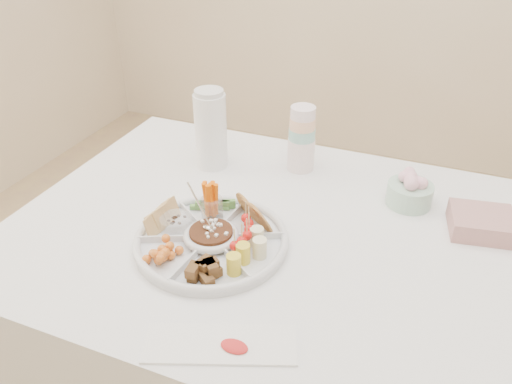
% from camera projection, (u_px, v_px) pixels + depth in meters
% --- Properties ---
extents(dining_table, '(1.52, 1.02, 0.76)m').
position_uv_depth(dining_table, '(293.00, 335.00, 1.50)').
color(dining_table, white).
rests_on(dining_table, floor).
extents(party_tray, '(0.50, 0.50, 0.04)m').
position_uv_depth(party_tray, '(211.00, 238.00, 1.24)').
color(party_tray, silver).
rests_on(party_tray, dining_table).
extents(bean_dip, '(0.14, 0.14, 0.04)m').
position_uv_depth(bean_dip, '(211.00, 235.00, 1.24)').
color(bean_dip, black).
rests_on(bean_dip, party_tray).
extents(tortillas, '(0.14, 0.14, 0.06)m').
position_uv_depth(tortillas, '(255.00, 215.00, 1.29)').
color(tortillas, olive).
rests_on(tortillas, party_tray).
extents(carrot_cucumber, '(0.15, 0.15, 0.10)m').
position_uv_depth(carrot_cucumber, '(212.00, 196.00, 1.33)').
color(carrot_cucumber, '#F76403').
rests_on(carrot_cucumber, party_tray).
extents(pita_raisins, '(0.15, 0.15, 0.06)m').
position_uv_depth(pita_raisins, '(168.00, 217.00, 1.28)').
color(pita_raisins, '#E1B879').
rests_on(pita_raisins, party_tray).
extents(cherries, '(0.13, 0.13, 0.04)m').
position_uv_depth(cherries, '(163.00, 251.00, 1.18)').
color(cherries, orange).
rests_on(cherries, party_tray).
extents(granola_chunks, '(0.14, 0.14, 0.05)m').
position_uv_depth(granola_chunks, '(210.00, 268.00, 1.13)').
color(granola_chunks, brown).
rests_on(granola_chunks, party_tray).
extents(banana_tomato, '(0.15, 0.15, 0.09)m').
position_uv_depth(banana_tomato, '(258.00, 241.00, 1.17)').
color(banana_tomato, '#D6D27E').
rests_on(banana_tomato, party_tray).
extents(cup_stack, '(0.09, 0.09, 0.23)m').
position_uv_depth(cup_stack, '(302.00, 135.00, 1.53)').
color(cup_stack, silver).
rests_on(cup_stack, dining_table).
extents(thermos, '(0.10, 0.10, 0.26)m').
position_uv_depth(thermos, '(211.00, 128.00, 1.54)').
color(thermos, white).
rests_on(thermos, dining_table).
extents(flower_bowl, '(0.16, 0.16, 0.09)m').
position_uv_depth(flower_bowl, '(410.00, 189.00, 1.39)').
color(flower_bowl, '#A8D7C2').
rests_on(flower_bowl, dining_table).
extents(napkin_stack, '(0.18, 0.16, 0.05)m').
position_uv_depth(napkin_stack, '(481.00, 223.00, 1.29)').
color(napkin_stack, tan).
rests_on(napkin_stack, dining_table).
extents(placemat, '(0.32, 0.20, 0.01)m').
position_uv_depth(placemat, '(220.00, 344.00, 0.98)').
color(placemat, '#EFEBCE').
rests_on(placemat, dining_table).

